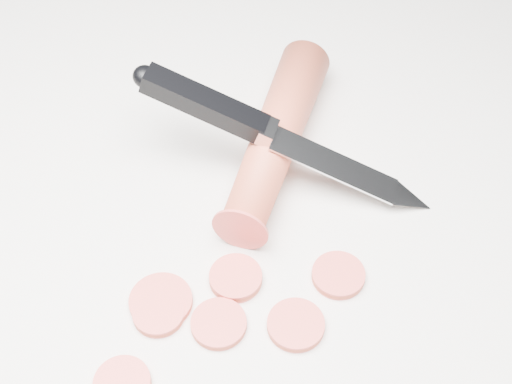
{
  "coord_description": "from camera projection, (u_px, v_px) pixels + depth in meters",
  "views": [
    {
      "loc": [
        -0.0,
        -0.26,
        0.4
      ],
      "look_at": [
        0.03,
        0.05,
        0.02
      ],
      "focal_mm": 50.0,
      "sensor_mm": 36.0,
      "label": 1
    }
  ],
  "objects": [
    {
      "name": "carrot_slice_4",
      "position": [
        338.0,
        275.0,
        0.47
      ],
      "size": [
        0.03,
        0.03,
        0.01
      ],
      "primitive_type": "cylinder",
      "color": "#DB4039",
      "rests_on": "ground"
    },
    {
      "name": "carrot_slice_0",
      "position": [
        161.0,
        301.0,
        0.45
      ],
      "size": [
        0.04,
        0.04,
        0.01
      ],
      "primitive_type": "cylinder",
      "color": "#DB4039",
      "rests_on": "ground"
    },
    {
      "name": "carrot_slice_1",
      "position": [
        122.0,
        383.0,
        0.42
      ],
      "size": [
        0.03,
        0.03,
        0.01
      ],
      "primitive_type": "cylinder",
      "color": "#DB4039",
      "rests_on": "ground"
    },
    {
      "name": "carrot_slice_5",
      "position": [
        159.0,
        313.0,
        0.45
      ],
      "size": [
        0.03,
        0.03,
        0.01
      ],
      "primitive_type": "cylinder",
      "color": "#DB4039",
      "rests_on": "ground"
    },
    {
      "name": "ground",
      "position": [
        220.0,
        267.0,
        0.47
      ],
      "size": [
        2.4,
        2.4,
        0.0
      ],
      "primitive_type": "plane",
      "color": "silver",
      "rests_on": "ground"
    },
    {
      "name": "carrot_slice_2",
      "position": [
        296.0,
        325.0,
        0.44
      ],
      "size": [
        0.04,
        0.04,
        0.01
      ],
      "primitive_type": "cylinder",
      "color": "#DB4039",
      "rests_on": "ground"
    },
    {
      "name": "kitchen_knife",
      "position": [
        284.0,
        137.0,
        0.5
      ],
      "size": [
        0.21,
        0.11,
        0.08
      ],
      "primitive_type": null,
      "color": "silver",
      "rests_on": "ground"
    },
    {
      "name": "carrot_slice_7",
      "position": [
        236.0,
        278.0,
        0.46
      ],
      "size": [
        0.03,
        0.03,
        0.01
      ],
      "primitive_type": "cylinder",
      "color": "#DB4039",
      "rests_on": "ground"
    },
    {
      "name": "carrot_slice_3",
      "position": [
        219.0,
        324.0,
        0.44
      ],
      "size": [
        0.04,
        0.04,
        0.01
      ],
      "primitive_type": "cylinder",
      "color": "#DB4039",
      "rests_on": "ground"
    },
    {
      "name": "carrot",
      "position": [
        276.0,
        136.0,
        0.52
      ],
      "size": [
        0.1,
        0.18,
        0.03
      ],
      "primitive_type": "cylinder",
      "rotation": [
        1.57,
        0.0,
        -0.39
      ],
      "color": "#C64229",
      "rests_on": "ground"
    }
  ]
}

